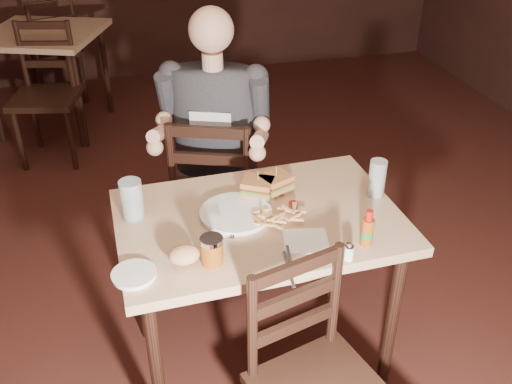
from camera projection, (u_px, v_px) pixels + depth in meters
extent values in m
plane|color=black|center=(196.00, 329.00, 2.71)|extent=(7.00, 7.00, 0.00)
cube|color=tan|center=(259.00, 221.00, 2.16)|extent=(1.09, 0.74, 0.04)
cylinder|color=black|center=(157.00, 374.00, 2.03)|extent=(0.05, 0.05, 0.73)
cylinder|color=black|center=(139.00, 274.00, 2.49)|extent=(0.05, 0.05, 0.73)
cylinder|color=black|center=(392.00, 322.00, 2.25)|extent=(0.05, 0.05, 0.73)
cylinder|color=black|center=(335.00, 239.00, 2.71)|extent=(0.05, 0.05, 0.73)
cube|color=tan|center=(42.00, 34.00, 4.22)|extent=(1.03, 1.03, 0.04)
cylinder|color=black|center=(31.00, 67.00, 4.72)|extent=(0.04, 0.04, 0.73)
cylinder|color=black|center=(76.00, 101.00, 4.12)|extent=(0.04, 0.04, 0.73)
cylinder|color=black|center=(106.00, 70.00, 4.66)|extent=(0.04, 0.04, 0.73)
cylinder|color=white|center=(236.00, 214.00, 2.15)|extent=(0.28, 0.28, 0.02)
ellipsoid|color=maroon|center=(293.00, 203.00, 2.20)|extent=(0.04, 0.04, 0.01)
cylinder|color=silver|center=(132.00, 200.00, 2.11)|extent=(0.09, 0.09, 0.15)
cylinder|color=silver|center=(377.00, 178.00, 2.25)|extent=(0.07, 0.07, 0.15)
cube|color=white|center=(306.00, 241.00, 2.02)|extent=(0.18, 0.18, 0.00)
cube|color=silver|center=(289.00, 269.00, 1.89)|extent=(0.03, 0.19, 0.00)
cube|color=silver|center=(290.00, 259.00, 1.93)|extent=(0.03, 0.15, 0.00)
cylinder|color=white|center=(134.00, 275.00, 1.86)|extent=(0.15, 0.15, 0.01)
ellipsoid|color=tan|center=(184.00, 255.00, 1.89)|extent=(0.11, 0.09, 0.06)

